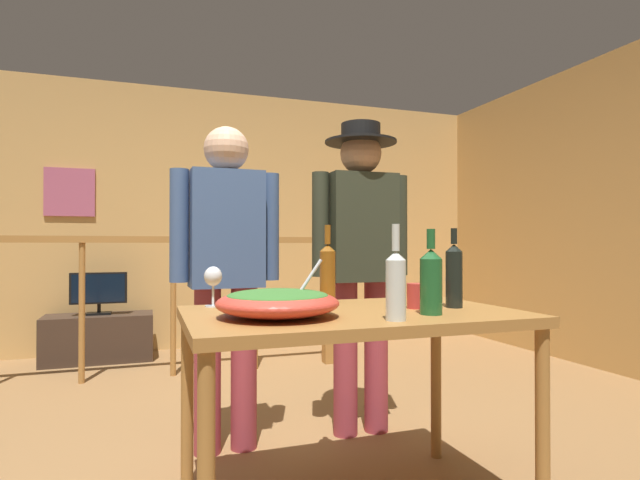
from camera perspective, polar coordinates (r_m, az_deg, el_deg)
The scene contains 18 objects.
ground_plane at distance 2.52m, azimuth -7.84°, elevation -24.41°, with size 8.07×8.07×0.00m, color olive.
back_wall at distance 5.18m, azimuth -14.08°, elevation 2.40°, with size 6.21×0.10×2.57m, color tan.
side_wall_right at distance 4.74m, azimuth 29.53°, elevation 2.72°, with size 0.10×4.33×2.57m, color tan.
framed_picture at distance 5.16m, azimuth -26.62°, elevation 4.90°, with size 0.43×0.03×0.44m, color #AD5472.
stair_railing at distance 4.08m, azimuth -17.59°, elevation -4.69°, with size 3.99×0.10×1.14m.
tv_console at distance 4.89m, azimuth -23.89°, elevation -10.14°, with size 0.90×0.40×0.41m, color #38281E.
flat_screen_tv at distance 4.80m, azimuth -23.90°, elevation -5.19°, with size 0.46×0.12×0.37m.
serving_table at distance 1.93m, azimuth 3.69°, elevation -10.47°, with size 1.24×0.77×0.77m.
salad_bowl at distance 1.75m, azimuth -4.84°, elevation -6.99°, with size 0.43×0.43×0.22m.
wine_glass at distance 2.08m, azimuth -12.09°, elevation -4.28°, with size 0.07×0.07×0.16m.
wine_bottle_dark at distance 2.08m, azimuth 15.03°, elevation -3.81°, with size 0.07×0.07×0.32m.
wine_bottle_amber at distance 2.19m, azimuth 0.87°, elevation -3.60°, with size 0.07×0.07×0.34m.
wine_bottle_clear at distance 1.68m, azimuth 8.63°, elevation -4.88°, with size 0.07×0.07×0.32m.
wine_bottle_green at distance 1.85m, azimuth 12.53°, elevation -4.46°, with size 0.08×0.08×0.31m.
mug_blue at distance 2.41m, azimuth 12.38°, elevation -5.35°, with size 0.11×0.07×0.10m.
mug_red at distance 2.02m, azimuth 11.02°, elevation -6.26°, with size 0.11×0.08×0.10m.
person_standing_left at distance 2.53m, azimuth -10.65°, elevation -2.33°, with size 0.54×0.23×1.61m.
person_standing_right at distance 2.74m, azimuth 4.67°, elevation -0.94°, with size 0.55×0.39×1.68m.
Camera 1 is at (-0.45, -2.26, 1.02)m, focal length 28.09 mm.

